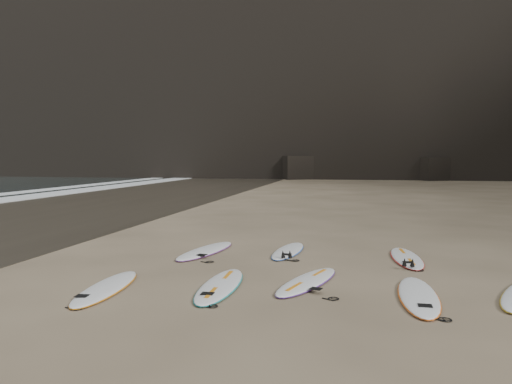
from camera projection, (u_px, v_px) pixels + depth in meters
ground at (333, 288)px, 8.99m from camera, size 240.00×240.00×0.00m
wet_sand at (36, 212)px, 21.29m from camera, size 12.00×200.00×0.01m
surfboard_0 at (106, 287)px, 8.89m from camera, size 0.82×2.57×0.09m
surfboard_1 at (220, 285)px, 9.04m from camera, size 0.70×2.62×0.09m
surfboard_2 at (308, 281)px, 9.34m from camera, size 1.31×2.55×0.09m
surfboard_3 at (418, 295)px, 8.37m from camera, size 0.67×2.59×0.09m
surfboard_5 at (206, 250)px, 12.39m from camera, size 1.12×2.77×0.10m
surfboard_6 at (288, 250)px, 12.40m from camera, size 0.80×2.44×0.09m
surfboard_7 at (406, 258)px, 11.52m from camera, size 0.77×2.57×0.09m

